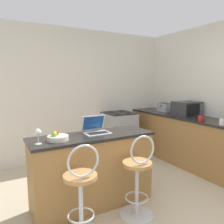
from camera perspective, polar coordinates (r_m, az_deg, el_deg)
The scene contains 14 objects.
ground_plane at distance 2.79m, azimuth 11.95°, elevation -26.46°, with size 20.00×20.00×0.00m, color #BCAD8E.
wall_back at distance 4.52m, azimuth -9.18°, elevation 4.54°, with size 12.00×0.06×2.60m.
breakfast_bar at distance 2.87m, azimuth -5.03°, elevation -14.85°, with size 1.54×0.52×0.92m.
counter_right at distance 4.36m, azimuth 20.25°, elevation -7.21°, with size 0.64×3.03×0.92m.
bar_stool_near at distance 2.34m, azimuth -8.04°, elevation -20.45°, with size 0.40×0.40×0.99m.
bar_stool_far at distance 2.64m, azimuth 6.77°, elevation -16.95°, with size 0.40×0.40×0.99m.
laptop at distance 2.81m, azimuth -4.31°, elevation -4.31°, with size 0.32×0.27×0.22m.
microwave at distance 4.38m, azimuth 18.96°, elevation 0.82°, with size 0.47×0.39×0.27m.
toaster at distance 4.83m, azimuth 13.49°, elevation 1.19°, with size 0.19×0.29×0.19m.
stove_range at distance 4.68m, azimuth 1.93°, elevation -5.68°, with size 0.59×0.61×0.92m.
fruit_bowl at distance 2.53m, azimuth -14.06°, elevation -6.40°, with size 0.23×0.23×0.11m.
mug_red at distance 3.91m, azimuth 22.13°, elevation -1.53°, with size 0.09×0.08×0.09m.
mug_white at distance 3.67m, azimuth 26.80°, elevation -2.35°, with size 0.09×0.07×0.09m.
wine_glass_short at distance 2.42m, azimuth -18.80°, elevation -5.18°, with size 0.07×0.07×0.17m.
Camera 1 is at (-1.55, -1.70, 1.58)m, focal length 35.00 mm.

